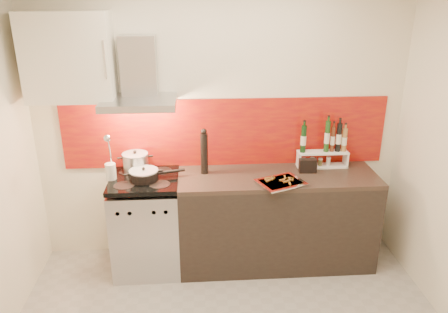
{
  "coord_description": "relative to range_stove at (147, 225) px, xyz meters",
  "views": [
    {
      "loc": [
        -0.24,
        -2.47,
        2.47
      ],
      "look_at": [
        0.0,
        0.95,
        1.15
      ],
      "focal_mm": 35.0,
      "sensor_mm": 36.0,
      "label": 1
    }
  ],
  "objects": [
    {
      "name": "utensil_jar",
      "position": [
        -0.28,
        -0.01,
        0.59
      ],
      "size": [
        0.09,
        0.14,
        0.44
      ],
      "color": "silver",
      "rests_on": "range_stove"
    },
    {
      "name": "saute_pan",
      "position": [
        0.02,
        -0.03,
        0.51
      ],
      "size": [
        0.48,
        0.25,
        0.12
      ],
      "color": "black",
      "rests_on": "range_stove"
    },
    {
      "name": "baking_tray",
      "position": [
        1.19,
        -0.19,
        0.47
      ],
      "size": [
        0.46,
        0.42,
        0.03
      ],
      "color": "silver",
      "rests_on": "counter"
    },
    {
      "name": "step_shelf",
      "position": [
        1.66,
        0.17,
        0.64
      ],
      "size": [
        0.47,
        0.13,
        0.45
      ],
      "color": "white",
      "rests_on": "counter"
    },
    {
      "name": "caddy_box",
      "position": [
        1.48,
        0.05,
        0.52
      ],
      "size": [
        0.16,
        0.08,
        0.13
      ],
      "primitive_type": "cube",
      "rotation": [
        0.0,
        0.0,
        -0.05
      ],
      "color": "black",
      "rests_on": "counter"
    },
    {
      "name": "back_wall",
      "position": [
        0.7,
        0.3,
        0.86
      ],
      "size": [
        3.4,
        0.02,
        2.6
      ],
      "primitive_type": "cube",
      "color": "silver",
      "rests_on": "ground"
    },
    {
      "name": "backsplash",
      "position": [
        0.75,
        0.29,
        0.78
      ],
      "size": [
        3.0,
        0.02,
        0.64
      ],
      "primitive_type": "cube",
      "color": "maroon",
      "rests_on": "back_wall"
    },
    {
      "name": "upper_cabinet",
      "position": [
        -0.55,
        0.13,
        1.51
      ],
      "size": [
        0.7,
        0.35,
        0.72
      ],
      "primitive_type": "cube",
      "color": "white",
      "rests_on": "back_wall"
    },
    {
      "name": "counter",
      "position": [
        1.2,
        0.0,
        0.01
      ],
      "size": [
        1.8,
        0.6,
        0.9
      ],
      "color": "black",
      "rests_on": "ground"
    },
    {
      "name": "pepper_mill",
      "position": [
        0.54,
        0.1,
        0.66
      ],
      "size": [
        0.07,
        0.07,
        0.42
      ],
      "color": "black",
      "rests_on": "counter"
    },
    {
      "name": "range_hood",
      "position": [
        0.0,
        0.14,
        1.3
      ],
      "size": [
        0.62,
        0.5,
        0.61
      ],
      "color": "#B7B7BA",
      "rests_on": "back_wall"
    },
    {
      "name": "range_stove",
      "position": [
        0.0,
        0.0,
        0.0
      ],
      "size": [
        0.6,
        0.6,
        0.91
      ],
      "color": "#B7B7BA",
      "rests_on": "ground"
    },
    {
      "name": "stock_pot",
      "position": [
        -0.08,
        0.16,
        0.56
      ],
      "size": [
        0.23,
        0.23,
        0.2
      ],
      "color": "#B7B7BA",
      "rests_on": "range_stove"
    }
  ]
}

